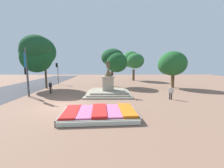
% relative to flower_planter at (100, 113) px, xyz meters
% --- Properties ---
extents(ground_plane, '(81.71, 81.71, 0.00)m').
position_rel_flower_planter_xyz_m(ground_plane, '(-3.78, 2.83, -0.24)').
color(ground_plane, '#8C6651').
extents(flower_planter, '(5.76, 4.00, 0.56)m').
position_rel_flower_planter_xyz_m(flower_planter, '(0.00, 0.00, 0.00)').
color(flower_planter, '#38281C').
rests_on(flower_planter, ground_plane).
extents(statue_monument, '(5.64, 5.64, 4.29)m').
position_rel_flower_planter_xyz_m(statue_monument, '(0.52, 8.12, 0.42)').
color(statue_monument, gray).
rests_on(statue_monument, ground_plane).
extents(traffic_light_mid_block, '(0.41, 0.30, 3.43)m').
position_rel_flower_planter_xyz_m(traffic_light_mid_block, '(-9.21, 7.33, 2.17)').
color(traffic_light_mid_block, '#2D2D33').
rests_on(traffic_light_mid_block, ground_plane).
extents(traffic_light_far_corner, '(0.41, 0.29, 4.05)m').
position_rel_flower_planter_xyz_m(traffic_light_far_corner, '(-9.31, 18.04, 2.53)').
color(traffic_light_far_corner, '#4C5156').
rests_on(traffic_light_far_corner, ground_plane).
extents(banner_pole, '(0.17, 0.65, 5.76)m').
position_rel_flower_planter_xyz_m(banner_pole, '(-8.94, 6.83, 2.81)').
color(banner_pole, '#4C5156').
rests_on(banner_pole, ground_plane).
extents(pedestrian_with_handbag, '(0.62, 0.52, 1.64)m').
position_rel_flower_planter_xyz_m(pedestrian_with_handbag, '(-7.06, 8.76, 0.68)').
color(pedestrian_with_handbag, black).
rests_on(pedestrian_with_handbag, ground_plane).
extents(pedestrian_near_planter, '(0.52, 0.37, 1.53)m').
position_rel_flower_planter_xyz_m(pedestrian_near_planter, '(7.44, 5.36, 0.63)').
color(pedestrian_near_planter, black).
rests_on(pedestrian_near_planter, ground_plane).
extents(park_tree_far_left, '(4.46, 5.30, 6.50)m').
position_rel_flower_planter_xyz_m(park_tree_far_left, '(1.63, 14.95, 4.18)').
color(park_tree_far_left, '#4C3823').
rests_on(park_tree_far_left, ground_plane).
extents(park_tree_behind_statue, '(4.85, 5.26, 6.87)m').
position_rel_flower_planter_xyz_m(park_tree_behind_statue, '(6.07, 24.45, 4.52)').
color(park_tree_behind_statue, brown).
rests_on(park_tree_behind_statue, ground_plane).
extents(park_tree_far_right, '(5.32, 6.49, 8.21)m').
position_rel_flower_planter_xyz_m(park_tree_far_right, '(-10.38, 12.74, 5.39)').
color(park_tree_far_right, '#4C3823').
rests_on(park_tree_far_right, ground_plane).
extents(park_tree_street_side, '(4.43, 4.08, 5.89)m').
position_rel_flower_planter_xyz_m(park_tree_street_side, '(10.61, 13.40, 3.62)').
color(park_tree_street_side, brown).
rests_on(park_tree_street_side, ground_plane).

